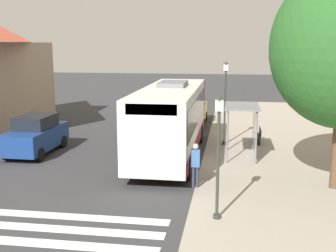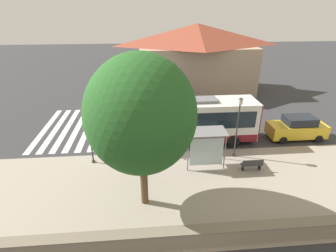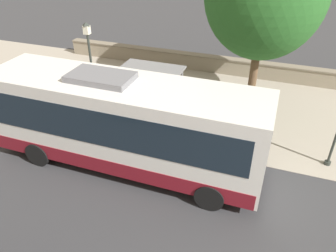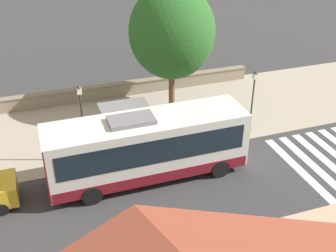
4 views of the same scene
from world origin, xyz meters
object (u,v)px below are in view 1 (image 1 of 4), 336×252
Objects in this scene: bus at (171,119)px; parked_car_behind_bus at (192,110)px; bus_shelter at (245,115)px; street_lamp_near at (218,147)px; street_lamp_far at (225,96)px; bench at (258,135)px; parked_car_far_lane at (36,135)px; pedestrian at (195,162)px.

parked_car_behind_bus is at bearing -91.42° from bus.
street_lamp_near is (1.04, 7.79, 0.26)m from bus_shelter.
street_lamp_near is 0.87× the size of street_lamp_far.
parked_car_far_lane reaches higher than bench.
bus_shelter is 9.24m from parked_car_behind_bus.
bus is 3.64m from bus_shelter.
parked_car_behind_bus is (1.41, -13.39, -0.10)m from pedestrian.
street_lamp_far is at bearing 18.00° from bench.
pedestrian is at bearing -71.95° from street_lamp_near.
bus_shelter is 1.92× the size of bench.
parked_car_far_lane is at bearing 4.25° from bus_shelter.
parked_car_behind_bus is (-0.22, -8.85, -0.95)m from bus.
bench is at bearing -99.97° from street_lamp_near.
bus is at bearing 5.31° from bus_shelter.
parked_car_behind_bus is (4.27, -5.43, 0.48)m from bench.
street_lamp_near is at bearing 109.08° from bus.
pedestrian is 8.48m from bench.
street_lamp_near reaches higher than pedestrian.
street_lamp_far reaches higher than pedestrian.
parked_car_far_lane is at bearing -25.50° from pedestrian.
bus reaches higher than bus_shelter.
street_lamp_far is at bearing -67.66° from bus_shelter.
street_lamp_far reaches higher than bus_shelter.
street_lamp_near is 11.91m from parked_car_far_lane.
street_lamp_near is at bearing 89.85° from street_lamp_far.
street_lamp_near is (1.91, 10.87, 1.93)m from bench.
bus_shelter is 3.61m from bench.
bus_shelter is 5.38m from pedestrian.
street_lamp_far is 1.00× the size of parked_car_behind_bus.
bus is 7.90m from street_lamp_near.
bus is at bearing 47.20° from street_lamp_far.
bus is 2.22× the size of parked_car_behind_bus.
street_lamp_far reaches higher than parked_car_far_lane.
street_lamp_far is at bearing -90.15° from street_lamp_near.
street_lamp_near reaches higher than parked_car_behind_bus.
parked_car_far_lane is (7.17, 9.30, 0.00)m from parked_car_behind_bus.
parked_car_far_lane is at bearing 18.84° from street_lamp_far.
bus_shelter is at bearing 112.34° from street_lamp_far.
bench is at bearing -142.66° from bus.
pedestrian is 0.44× the size of street_lamp_near.
street_lamp_near is at bearing 80.03° from bench.
street_lamp_far is (1.88, 0.61, 2.25)m from bench.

